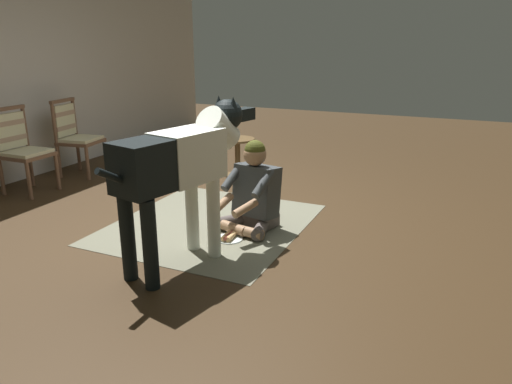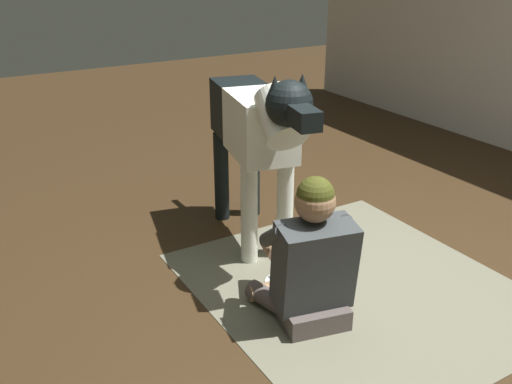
{
  "view_description": "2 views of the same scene",
  "coord_description": "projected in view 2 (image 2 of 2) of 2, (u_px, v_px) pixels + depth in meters",
  "views": [
    {
      "loc": [
        -3.97,
        -2.14,
        1.69
      ],
      "look_at": [
        -0.37,
        -0.52,
        0.44
      ],
      "focal_mm": 33.59,
      "sensor_mm": 36.0,
      "label": 1
    },
    {
      "loc": [
        1.95,
        -1.97,
        1.87
      ],
      "look_at": [
        -0.65,
        -0.42,
        0.56
      ],
      "focal_mm": 39.9,
      "sensor_mm": 36.0,
      "label": 2
    }
  ],
  "objects": [
    {
      "name": "area_rug",
      "position": [
        356.0,
        287.0,
        3.39
      ],
      "size": [
        1.92,
        1.73,
        0.01
      ],
      "primitive_type": "cube",
      "color": "#686754",
      "rests_on": "ground"
    },
    {
      "name": "ground_plane",
      "position": [
        378.0,
        308.0,
        3.2
      ],
      "size": [
        15.34,
        15.34,
        0.0
      ],
      "primitive_type": "plane",
      "color": "#372614"
    },
    {
      "name": "large_dog",
      "position": [
        257.0,
        129.0,
        3.58
      ],
      "size": [
        1.58,
        0.53,
        1.26
      ],
      "color": "silver",
      "rests_on": "ground"
    },
    {
      "name": "hot_dog_on_plate",
      "position": [
        285.0,
        280.0,
        3.43
      ],
      "size": [
        0.24,
        0.24,
        0.06
      ],
      "color": "silver",
      "rests_on": "ground"
    },
    {
      "name": "person_sitting_on_floor",
      "position": [
        310.0,
        262.0,
        3.0
      ],
      "size": [
        0.67,
        0.57,
        0.84
      ],
      "color": "#534946",
      "rests_on": "ground"
    }
  ]
}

